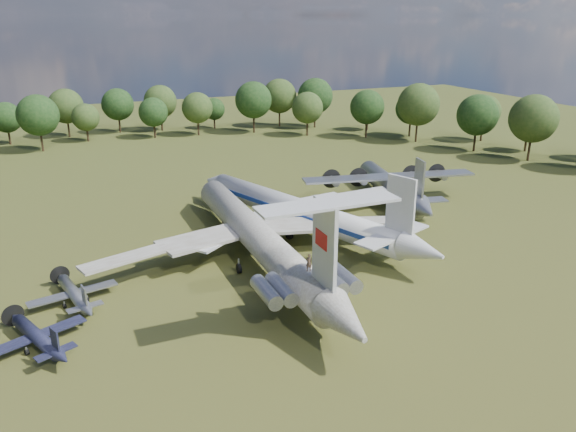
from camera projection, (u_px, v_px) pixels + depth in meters
name	position (u px, v px, depth m)	size (l,w,h in m)	color
ground	(230.00, 261.00, 72.29)	(300.00, 300.00, 0.00)	#2C4416
il62_airliner	(257.00, 242.00, 71.15)	(43.11, 56.04, 5.50)	silver
tu104_jet	(299.00, 215.00, 81.39)	(37.92, 50.56, 5.06)	silver
an12_transport	(390.00, 190.00, 94.69)	(29.61, 33.09, 4.35)	#94979B
small_prop_west	(38.00, 340.00, 53.11)	(9.66, 13.17, 1.93)	black
small_prop_northwest	(75.00, 296.00, 61.33)	(9.57, 13.06, 1.91)	#A9ACB1
person_on_il62	(309.00, 262.00, 56.56)	(0.67, 0.44, 1.85)	#8D6748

